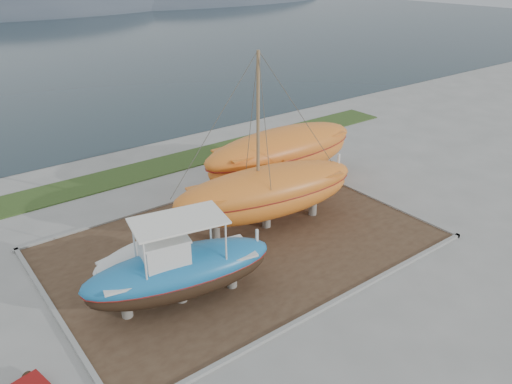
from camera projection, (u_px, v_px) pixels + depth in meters
ground at (296, 282)px, 21.91m from camera, size 140.00×140.00×0.00m
dirt_patch at (242, 243)px, 24.77m from camera, size 18.00×12.00×0.06m
curb_frame at (242, 243)px, 24.75m from camera, size 18.60×12.60×0.15m
grass_strip at (140, 171)px, 33.01m from camera, size 44.00×3.00×0.08m
blue_caique at (179, 262)px, 19.82m from camera, size 8.14×3.93×3.76m
white_dinghy at (140, 260)px, 22.11m from camera, size 4.78×2.53×1.37m
orange_sailboat at (267, 145)px, 24.31m from camera, size 10.42×4.55×9.12m
orange_bare_hull at (281, 159)px, 30.26m from camera, size 10.79×3.35×3.53m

